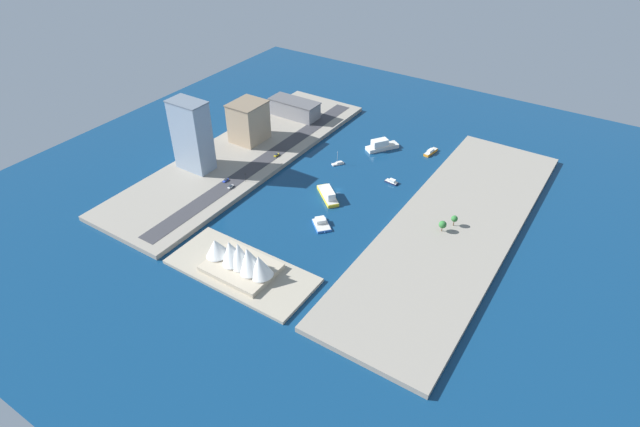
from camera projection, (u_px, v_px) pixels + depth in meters
ground_plane at (338, 190)px, 356.71m from camera, size 440.00×440.00×0.00m
quay_west at (454, 228)px, 318.80m from camera, size 70.00×240.00×3.32m
quay_east at (244, 155)px, 392.68m from camera, size 70.00×240.00×3.32m
peninsula_point at (242, 271)px, 288.25m from camera, size 84.96×37.50×2.00m
road_strip at (264, 160)px, 383.07m from camera, size 12.63×228.00×0.15m
ferry_yellow_fast at (328, 194)px, 347.04m from camera, size 24.72×22.48×7.58m
water_taxi_orange at (431, 152)px, 397.28m from camera, size 5.89×16.30×3.61m
ferry_white_commuter at (381, 145)px, 401.87m from camera, size 21.23×26.10×8.33m
sailboat_small_white at (338, 163)px, 384.04m from camera, size 7.53×9.35×10.95m
catamaran_blue at (321, 224)px, 322.92m from camera, size 16.50×16.07×4.20m
patrol_launch_navy at (392, 182)px, 363.08m from camera, size 10.37×4.89×3.05m
apartment_midrise_tan at (249, 122)px, 400.14m from camera, size 23.48×26.93×31.00m
warehouse_low_gray at (295, 108)px, 439.93m from camera, size 43.53×17.92×14.15m
tower_tall_glass at (192, 136)px, 359.66m from camera, size 26.83×15.98×51.11m
hatchback_blue at (226, 180)px, 358.71m from camera, size 1.99×4.94×1.53m
taxi_yellow_cab at (277, 155)px, 387.36m from camera, size 1.88×5.06×1.71m
van_white at (231, 187)px, 352.23m from camera, size 2.05×4.87×1.55m
traffic_light_waterfront at (245, 176)px, 356.39m from camera, size 0.36×0.36×6.50m
opera_landmark at (240, 259)px, 283.07m from camera, size 46.13×28.34×18.93m
park_tree_cluster at (447, 222)px, 312.57m from camera, size 8.22×13.47×7.23m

